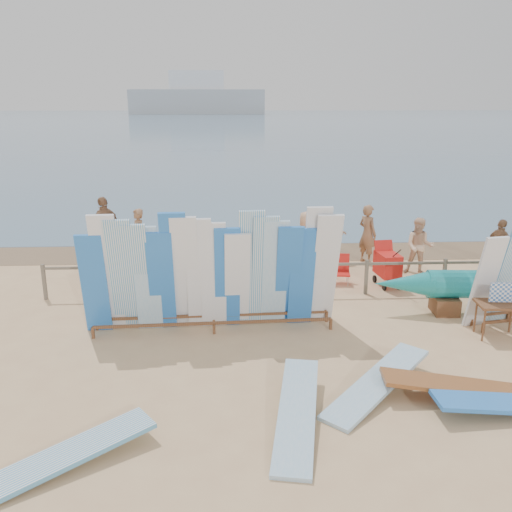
{
  "coord_description": "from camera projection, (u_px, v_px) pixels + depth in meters",
  "views": [
    {
      "loc": [
        -1.41,
        -9.82,
        4.76
      ],
      "look_at": [
        -0.79,
        2.95,
        1.06
      ],
      "focal_mm": 38.0,
      "sensor_mm": 36.0,
      "label": 1
    }
  ],
  "objects": [
    {
      "name": "flat_board_b",
      "position": [
        377.0,
        393.0,
        9.13
      ],
      "size": [
        2.28,
        2.32,
        0.37
      ],
      "primitive_type": "cube",
      "rotation": [
        0.11,
        0.0,
        -0.77
      ],
      "color": "#8BBDDE",
      "rests_on": "ground"
    },
    {
      "name": "flat_board_c",
      "position": [
        462.0,
        397.0,
        9.0
      ],
      "size": [
        2.72,
        0.76,
        0.4
      ],
      "primitive_type": "cube",
      "rotation": [
        0.12,
        0.0,
        1.49
      ],
      "color": "#995829",
      "rests_on": "ground"
    },
    {
      "name": "fence",
      "position": [
        288.0,
        271.0,
        13.51
      ],
      "size": [
        12.08,
        0.08,
        0.9
      ],
      "color": "#6F6454",
      "rests_on": "ground"
    },
    {
      "name": "beachgoer_8",
      "position": [
        419.0,
        246.0,
        15.15
      ],
      "size": [
        0.87,
        0.64,
        1.61
      ],
      "primitive_type": "imported",
      "rotation": [
        0.0,
        0.0,
        5.91
      ],
      "color": "beige",
      "rests_on": "ground"
    },
    {
      "name": "beachgoer_10",
      "position": [
        500.0,
        246.0,
        15.34
      ],
      "size": [
        0.71,
        0.98,
        1.53
      ],
      "primitive_type": "imported",
      "rotation": [
        0.0,
        0.0,
        1.97
      ],
      "color": "#8C6042",
      "rests_on": "ground"
    },
    {
      "name": "wet_sand_strip",
      "position": [
        274.0,
        251.0,
        17.72
      ],
      "size": [
        40.0,
        2.6,
        0.01
      ],
      "primitive_type": "cube",
      "color": "brown",
      "rests_on": "ground"
    },
    {
      "name": "flat_board_a",
      "position": [
        297.0,
        423.0,
        8.28
      ],
      "size": [
        1.03,
        2.75,
        0.4
      ],
      "primitive_type": "cube",
      "rotation": [
        0.12,
        0.0,
        -0.18
      ],
      "color": "#8BBDDE",
      "rests_on": "ground"
    },
    {
      "name": "beachgoer_1",
      "position": [
        138.0,
        237.0,
        16.04
      ],
      "size": [
        0.55,
        0.7,
        1.69
      ],
      "primitive_type": "imported",
      "rotation": [
        0.0,
        0.0,
        5.12
      ],
      "color": "#8C6042",
      "rests_on": "ground"
    },
    {
      "name": "ground",
      "position": [
        303.0,
        347.0,
        10.81
      ],
      "size": [
        160.0,
        160.0,
        0.0
      ],
      "primitive_type": "plane",
      "color": "tan",
      "rests_on": "ground"
    },
    {
      "name": "beachgoer_5",
      "position": [
        322.0,
        236.0,
        16.13
      ],
      "size": [
        1.62,
        1.05,
        1.67
      ],
      "primitive_type": "imported",
      "rotation": [
        0.0,
        0.0,
        0.39
      ],
      "color": "beige",
      "rests_on": "ground"
    },
    {
      "name": "stroller",
      "position": [
        387.0,
        269.0,
        14.25
      ],
      "size": [
        0.69,
        0.92,
        1.17
      ],
      "rotation": [
        0.0,
        0.0,
        0.13
      ],
      "color": "red",
      "rests_on": "ground"
    },
    {
      "name": "vendor_table",
      "position": [
        498.0,
        319.0,
        11.19
      ],
      "size": [
        0.94,
        0.7,
        1.19
      ],
      "rotation": [
        0.0,
        0.0,
        -0.08
      ],
      "color": "brown",
      "rests_on": "ground"
    },
    {
      "name": "beachgoer_6",
      "position": [
        307.0,
        241.0,
        15.48
      ],
      "size": [
        0.85,
        0.91,
        1.74
      ],
      "primitive_type": "imported",
      "rotation": [
        0.0,
        0.0,
        2.26
      ],
      "color": "tan",
      "rests_on": "ground"
    },
    {
      "name": "main_surfboard_rack",
      "position": [
        213.0,
        276.0,
        11.3
      ],
      "size": [
        5.37,
        0.99,
        2.7
      ],
      "rotation": [
        0.0,
        0.0,
        0.04
      ],
      "color": "brown",
      "rests_on": "ground"
    },
    {
      "name": "ocean",
      "position": [
        235.0,
        120.0,
        133.63
      ],
      "size": [
        320.0,
        240.0,
        0.02
      ],
      "primitive_type": "cube",
      "color": "slate",
      "rests_on": "ground"
    },
    {
      "name": "beach_chair_right",
      "position": [
        288.0,
        272.0,
        14.8
      ],
      "size": [
        0.67,
        0.68,
        0.78
      ],
      "rotation": [
        0.0,
        0.0,
        0.46
      ],
      "color": "red",
      "rests_on": "ground"
    },
    {
      "name": "beach_chair_left",
      "position": [
        340.0,
        275.0,
        14.52
      ],
      "size": [
        0.55,
        0.56,
        0.77
      ],
      "rotation": [
        0.0,
        0.0,
        -0.13
      ],
      "color": "red",
      "rests_on": "ground"
    },
    {
      "name": "flat_board_e",
      "position": [
        58.0,
        469.0,
        7.25
      ],
      "size": [
        2.52,
        2.03,
        0.29
      ],
      "primitive_type": "cube",
      "rotation": [
        0.08,
        0.0,
        -0.95
      ],
      "color": "white",
      "rests_on": "ground"
    },
    {
      "name": "distant_ship",
      "position": [
        197.0,
        98.0,
        181.49
      ],
      "size": [
        45.0,
        8.0,
        14.0
      ],
      "color": "#999EA3",
      "rests_on": "ocean"
    },
    {
      "name": "beachgoer_extra_1",
      "position": [
        105.0,
        227.0,
        16.88
      ],
      "size": [
        1.06,
        1.17,
        1.89
      ],
      "primitive_type": "imported",
      "rotation": [
        0.0,
        0.0,
        4.04
      ],
      "color": "#8C6042",
      "rests_on": "ground"
    },
    {
      "name": "beachgoer_2",
      "position": [
        141.0,
        259.0,
        13.86
      ],
      "size": [
        0.45,
        0.84,
        1.68
      ],
      "primitive_type": "imported",
      "rotation": [
        0.0,
        0.0,
        1.5
      ],
      "color": "beige",
      "rests_on": "ground"
    },
    {
      "name": "beachgoer_7",
      "position": [
        367.0,
        234.0,
        16.22
      ],
      "size": [
        0.64,
        0.74,
        1.77
      ],
      "primitive_type": "imported",
      "rotation": [
        0.0,
        0.0,
        2.13
      ],
      "color": "#8C6042",
      "rests_on": "ground"
    }
  ]
}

